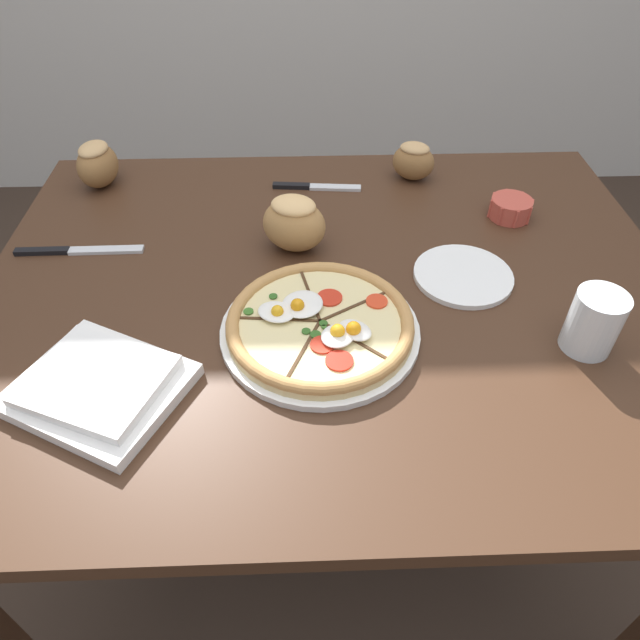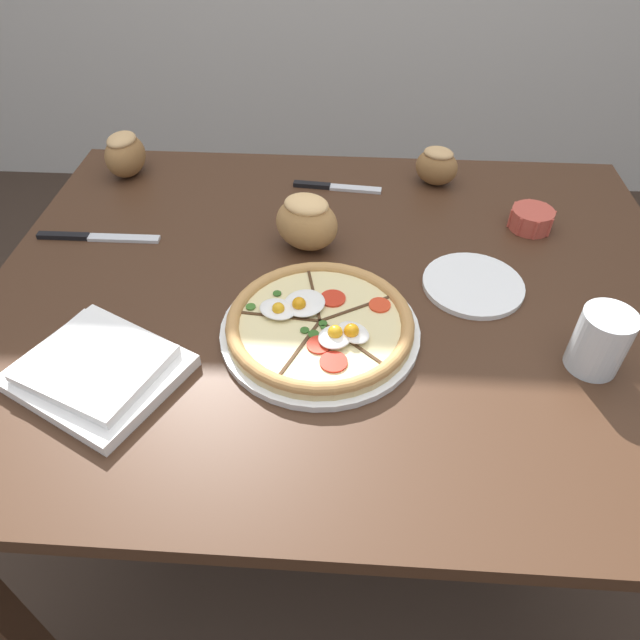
% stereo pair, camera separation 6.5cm
% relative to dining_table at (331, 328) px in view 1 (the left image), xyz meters
% --- Properties ---
extents(ground_plane, '(12.00, 12.00, 0.00)m').
position_rel_dining_table_xyz_m(ground_plane, '(0.00, 0.00, -0.68)').
color(ground_plane, '#3D2D23').
extents(dining_table, '(1.25, 0.98, 0.78)m').
position_rel_dining_table_xyz_m(dining_table, '(0.00, 0.00, 0.00)').
color(dining_table, '#422819').
rests_on(dining_table, ground_plane).
extents(pizza, '(0.32, 0.32, 0.05)m').
position_rel_dining_table_xyz_m(pizza, '(-0.03, -0.12, 0.12)').
color(pizza, white).
rests_on(pizza, dining_table).
extents(ramekin_bowl, '(0.09, 0.09, 0.04)m').
position_rel_dining_table_xyz_m(ramekin_bowl, '(0.37, 0.21, 0.13)').
color(ramekin_bowl, '#C64C3D').
rests_on(ramekin_bowl, dining_table).
extents(napkin_folded, '(0.29, 0.28, 0.04)m').
position_rel_dining_table_xyz_m(napkin_folded, '(-0.35, -0.23, 0.12)').
color(napkin_folded, white).
rests_on(napkin_folded, dining_table).
extents(bread_piece_near, '(0.14, 0.12, 0.11)m').
position_rel_dining_table_xyz_m(bread_piece_near, '(-0.07, 0.12, 0.16)').
color(bread_piece_near, '#B27F47').
rests_on(bread_piece_near, dining_table).
extents(bread_piece_mid, '(0.10, 0.12, 0.10)m').
position_rel_dining_table_xyz_m(bread_piece_mid, '(-0.49, 0.37, 0.15)').
color(bread_piece_mid, olive).
rests_on(bread_piece_mid, dining_table).
extents(bread_piece_far, '(0.11, 0.10, 0.08)m').
position_rel_dining_table_xyz_m(bread_piece_far, '(0.20, 0.38, 0.15)').
color(bread_piece_far, olive).
rests_on(bread_piece_far, dining_table).
extents(knife_main, '(0.24, 0.02, 0.01)m').
position_rel_dining_table_xyz_m(knife_main, '(-0.48, 0.12, 0.11)').
color(knife_main, silver).
rests_on(knife_main, dining_table).
extents(knife_spare, '(0.19, 0.03, 0.01)m').
position_rel_dining_table_xyz_m(knife_spare, '(-0.02, 0.34, 0.11)').
color(knife_spare, silver).
rests_on(knife_spare, dining_table).
extents(water_glass, '(0.08, 0.08, 0.10)m').
position_rel_dining_table_xyz_m(water_glass, '(0.39, -0.16, 0.15)').
color(water_glass, white).
rests_on(water_glass, dining_table).
extents(side_saucer, '(0.18, 0.18, 0.01)m').
position_rel_dining_table_xyz_m(side_saucer, '(0.24, 0.02, 0.11)').
color(side_saucer, white).
rests_on(side_saucer, dining_table).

